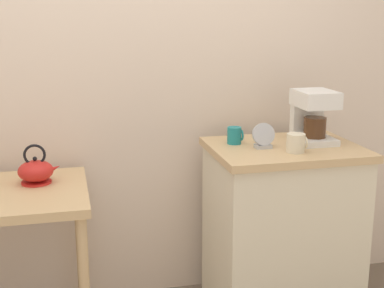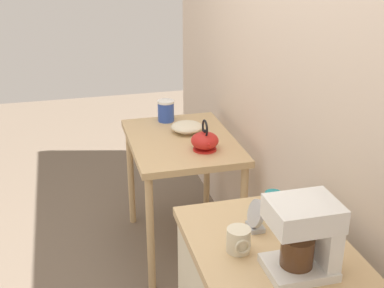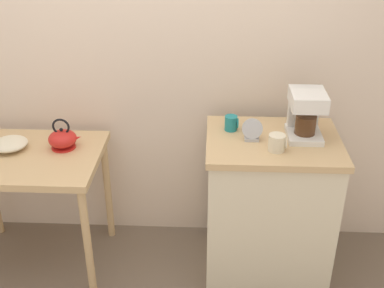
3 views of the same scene
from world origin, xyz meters
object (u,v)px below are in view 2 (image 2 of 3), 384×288
Objects in this scene: mug_small_cream at (239,240)px; table_clock at (256,217)px; bowl_stoneware at (187,127)px; canister_enamel at (166,111)px; teakettle at (205,141)px; mug_dark_teal at (273,202)px; coffee_maker at (308,234)px.

table_clock is at bearing 137.97° from mug_small_cream.
canister_enamel is (-0.23, -0.08, 0.04)m from bowl_stoneware.
table_clock is (1.05, -0.10, 0.12)m from teakettle.
bowl_stoneware is 1.49m from mug_small_cream.
table_clock reaches higher than mug_small_cream.
coffee_maker is at bearing -7.11° from mug_dark_teal.
teakettle is 1.39× the size of canister_enamel.
canister_enamel is at bearing -167.56° from teakettle.
mug_small_cream is (1.47, -0.18, 0.14)m from bowl_stoneware.
bowl_stoneware is 0.30m from teakettle.
canister_enamel is 0.54× the size of coffee_maker.
mug_small_cream is 0.32m from mug_dark_teal.
bowl_stoneware is at bearing 20.19° from canister_enamel.
mug_dark_teal is at bearing 2.16° from bowl_stoneware.
coffee_maker is (1.86, 0.08, 0.20)m from canister_enamel.
table_clock reaches higher than canister_enamel.
mug_small_cream is at bearing -3.09° from canister_enamel.
bowl_stoneware is 1.25m from mug_dark_teal.
mug_dark_teal is at bearing 132.40° from table_clock.
teakettle is at bearing -179.08° from mug_dark_teal.
mug_dark_teal is at bearing 0.92° from teakettle.
mug_dark_teal is (-0.23, 0.22, -0.00)m from mug_small_cream.
bowl_stoneware is 1.36m from table_clock.
table_clock is at bearing -5.43° from teakettle.
table_clock is (1.35, -0.07, 0.15)m from bowl_stoneware.
mug_small_cream reaches higher than teakettle.
table_clock is at bearing -166.56° from coffee_maker.
bowl_stoneware is at bearing -177.84° from mug_dark_teal.
mug_dark_teal is (1.47, 0.13, 0.10)m from canister_enamel.
mug_dark_teal is (1.24, 0.05, 0.13)m from bowl_stoneware.
mug_small_cream reaches higher than mug_dark_teal.
mug_small_cream is at bearing -10.07° from teakettle.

